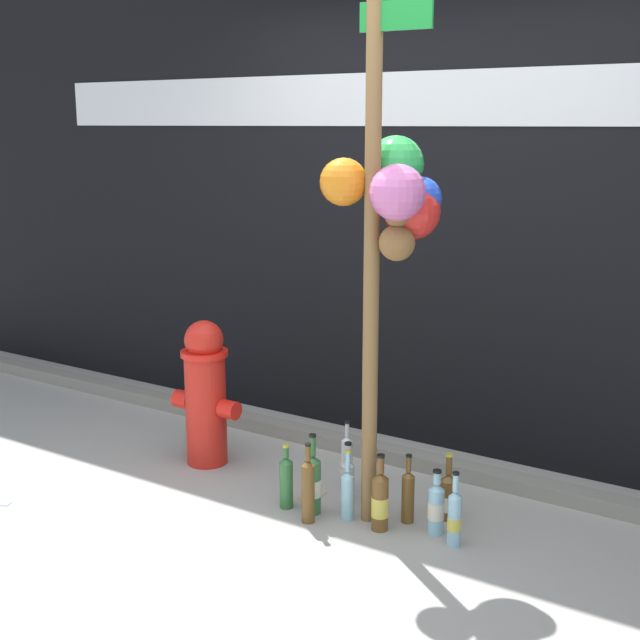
{
  "coord_description": "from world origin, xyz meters",
  "views": [
    {
      "loc": [
        2.05,
        -2.82,
        1.83
      ],
      "look_at": [
        -0.09,
        0.47,
        0.93
      ],
      "focal_mm": 48.58,
      "sensor_mm": 36.0,
      "label": 1
    }
  ],
  "objects_px": {
    "bottle_4": "(408,495)",
    "bottle_8": "(348,478)",
    "bottle_6": "(436,508)",
    "bottle_3": "(348,493)",
    "bottle_0": "(380,501)",
    "bottle_2": "(347,464)",
    "bottle_9": "(286,481)",
    "bottle_5": "(454,518)",
    "bottle_10": "(313,483)",
    "bottle_1": "(308,489)",
    "bottle_7": "(448,496)",
    "fire_hydrant": "(206,392)",
    "memorial_post": "(390,164)"
  },
  "relations": [
    {
      "from": "bottle_4",
      "to": "bottle_10",
      "type": "distance_m",
      "value": 0.46
    },
    {
      "from": "memorial_post",
      "to": "bottle_2",
      "type": "xyz_separation_m",
      "value": [
        -0.31,
        0.18,
        -1.51
      ]
    },
    {
      "from": "memorial_post",
      "to": "bottle_1",
      "type": "height_order",
      "value": "memorial_post"
    },
    {
      "from": "bottle_10",
      "to": "bottle_6",
      "type": "bearing_deg",
      "value": 12.34
    },
    {
      "from": "bottle_5",
      "to": "bottle_10",
      "type": "height_order",
      "value": "bottle_10"
    },
    {
      "from": "bottle_0",
      "to": "bottle_1",
      "type": "xyz_separation_m",
      "value": [
        -0.32,
        -0.11,
        0.02
      ]
    },
    {
      "from": "bottle_3",
      "to": "bottle_0",
      "type": "bearing_deg",
      "value": -4.76
    },
    {
      "from": "bottle_4",
      "to": "bottle_5",
      "type": "distance_m",
      "value": 0.29
    },
    {
      "from": "bottle_3",
      "to": "bottle_10",
      "type": "distance_m",
      "value": 0.18
    },
    {
      "from": "fire_hydrant",
      "to": "bottle_10",
      "type": "relative_size",
      "value": 2.02
    },
    {
      "from": "memorial_post",
      "to": "bottle_10",
      "type": "height_order",
      "value": "memorial_post"
    },
    {
      "from": "bottle_2",
      "to": "bottle_9",
      "type": "bearing_deg",
      "value": -112.83
    },
    {
      "from": "bottle_0",
      "to": "bottle_5",
      "type": "height_order",
      "value": "bottle_0"
    },
    {
      "from": "fire_hydrant",
      "to": "bottle_4",
      "type": "distance_m",
      "value": 1.29
    },
    {
      "from": "memorial_post",
      "to": "bottle_3",
      "type": "bearing_deg",
      "value": -145.05
    },
    {
      "from": "bottle_8",
      "to": "bottle_10",
      "type": "bearing_deg",
      "value": -108.4
    },
    {
      "from": "fire_hydrant",
      "to": "bottle_3",
      "type": "distance_m",
      "value": 1.06
    },
    {
      "from": "fire_hydrant",
      "to": "bottle_2",
      "type": "height_order",
      "value": "fire_hydrant"
    },
    {
      "from": "bottle_6",
      "to": "bottle_8",
      "type": "height_order",
      "value": "bottle_6"
    },
    {
      "from": "bottle_0",
      "to": "bottle_8",
      "type": "distance_m",
      "value": 0.34
    },
    {
      "from": "bottle_0",
      "to": "bottle_6",
      "type": "relative_size",
      "value": 1.19
    },
    {
      "from": "bottle_1",
      "to": "bottle_3",
      "type": "distance_m",
      "value": 0.19
    },
    {
      "from": "bottle_3",
      "to": "bottle_6",
      "type": "height_order",
      "value": "bottle_3"
    },
    {
      "from": "bottle_3",
      "to": "bottle_1",
      "type": "bearing_deg",
      "value": -136.79
    },
    {
      "from": "bottle_0",
      "to": "bottle_2",
      "type": "distance_m",
      "value": 0.46
    },
    {
      "from": "bottle_6",
      "to": "bottle_3",
      "type": "bearing_deg",
      "value": -167.53
    },
    {
      "from": "bottle_0",
      "to": "bottle_10",
      "type": "height_order",
      "value": "bottle_10"
    },
    {
      "from": "bottle_7",
      "to": "bottle_2",
      "type": "bearing_deg",
      "value": 178.19
    },
    {
      "from": "fire_hydrant",
      "to": "bottle_9",
      "type": "relative_size",
      "value": 2.48
    },
    {
      "from": "bottle_3",
      "to": "bottle_8",
      "type": "xyz_separation_m",
      "value": [
        -0.1,
        0.17,
        -0.01
      ]
    },
    {
      "from": "bottle_0",
      "to": "bottle_4",
      "type": "xyz_separation_m",
      "value": [
        0.07,
        0.14,
        -0.0
      ]
    },
    {
      "from": "bottle_2",
      "to": "bottle_7",
      "type": "relative_size",
      "value": 1.14
    },
    {
      "from": "bottle_3",
      "to": "bottle_5",
      "type": "xyz_separation_m",
      "value": [
        0.53,
        0.03,
        0.0
      ]
    },
    {
      "from": "bottle_2",
      "to": "bottle_7",
      "type": "xyz_separation_m",
      "value": [
        0.57,
        -0.02,
        -0.03
      ]
    },
    {
      "from": "bottle_4",
      "to": "bottle_6",
      "type": "xyz_separation_m",
      "value": [
        0.16,
        -0.03,
        -0.01
      ]
    },
    {
      "from": "bottle_9",
      "to": "bottle_10",
      "type": "relative_size",
      "value": 0.81
    },
    {
      "from": "bottle_0",
      "to": "bottle_7",
      "type": "relative_size",
      "value": 1.13
    },
    {
      "from": "fire_hydrant",
      "to": "bottle_7",
      "type": "bearing_deg",
      "value": 3.41
    },
    {
      "from": "bottle_5",
      "to": "bottle_3",
      "type": "bearing_deg",
      "value": -176.88
    },
    {
      "from": "bottle_3",
      "to": "bottle_8",
      "type": "distance_m",
      "value": 0.2
    },
    {
      "from": "bottle_1",
      "to": "bottle_8",
      "type": "height_order",
      "value": "bottle_1"
    },
    {
      "from": "bottle_10",
      "to": "bottle_7",
      "type": "bearing_deg",
      "value": 27.48
    },
    {
      "from": "bottle_2",
      "to": "bottle_7",
      "type": "height_order",
      "value": "bottle_2"
    },
    {
      "from": "bottle_4",
      "to": "fire_hydrant",
      "type": "bearing_deg",
      "value": 177.64
    },
    {
      "from": "bottle_1",
      "to": "bottle_7",
      "type": "xyz_separation_m",
      "value": [
        0.53,
        0.39,
        -0.05
      ]
    },
    {
      "from": "bottle_9",
      "to": "bottle_0",
      "type": "bearing_deg",
      "value": 4.75
    },
    {
      "from": "memorial_post",
      "to": "bottle_9",
      "type": "height_order",
      "value": "memorial_post"
    },
    {
      "from": "memorial_post",
      "to": "bottle_1",
      "type": "distance_m",
      "value": 1.54
    },
    {
      "from": "bottle_4",
      "to": "bottle_8",
      "type": "xyz_separation_m",
      "value": [
        -0.36,
        0.05,
        -0.02
      ]
    },
    {
      "from": "bottle_4",
      "to": "bottle_8",
      "type": "height_order",
      "value": "bottle_4"
    }
  ]
}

